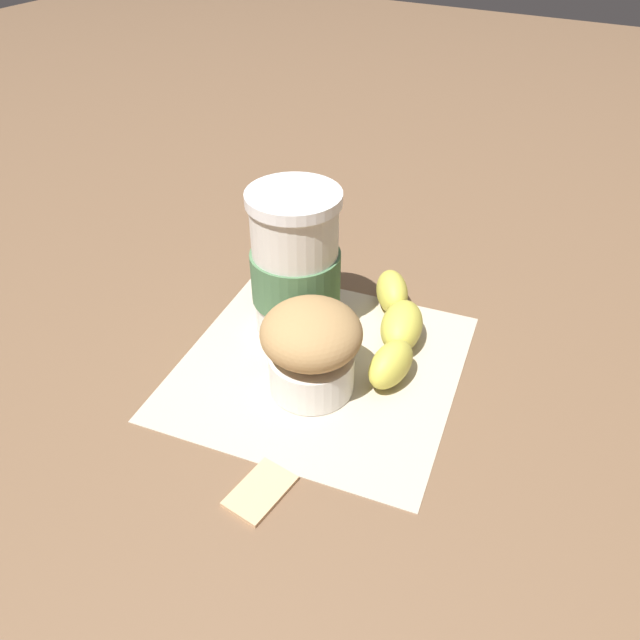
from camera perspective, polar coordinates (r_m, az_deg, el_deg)
The scene contains 6 objects.
ground_plane at distance 0.56m, azimuth 0.00°, elevation -4.24°, with size 3.00×3.00×0.00m, color brown.
paper_napkin at distance 0.55m, azimuth 0.00°, elevation -4.18°, with size 0.24×0.24×0.00m, color beige.
coffee_cup at distance 0.56m, azimuth -2.25°, elevation 4.95°, with size 0.08×0.08×0.14m.
muffin at distance 0.51m, azimuth -0.79°, elevation -2.46°, with size 0.08×0.08×0.08m.
banana at distance 0.57m, azimuth 6.94°, elevation -0.51°, with size 0.09×0.16×0.04m.
sugar_packet at distance 0.46m, azimuth -5.49°, elevation -15.18°, with size 0.05×0.03×0.01m, color #E0B27F.
Camera 1 is at (0.20, -0.36, 0.37)m, focal length 35.00 mm.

